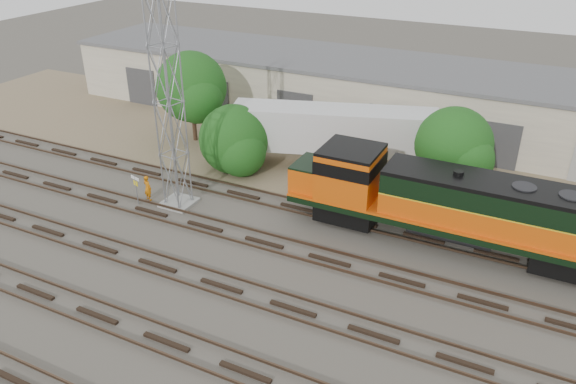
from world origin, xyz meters
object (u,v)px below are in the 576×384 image
at_px(worker, 148,188).
at_px(semi_trailer, 338,131).
at_px(locomotive, 447,204).
at_px(signal_tower, 169,106).

relative_size(worker, semi_trailer, 0.12).
relative_size(locomotive, worker, 10.97).
bearing_deg(signal_tower, worker, -169.27).
xyz_separation_m(locomotive, worker, (-18.26, -3.18, -1.71)).
distance_m(locomotive, signal_tower, 16.87).
distance_m(signal_tower, worker, 6.08).
bearing_deg(signal_tower, locomotive, 9.78).
distance_m(locomotive, worker, 18.61).
relative_size(signal_tower, semi_trailer, 0.92).
xyz_separation_m(worker, semi_trailer, (9.07, 10.13, 1.93)).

